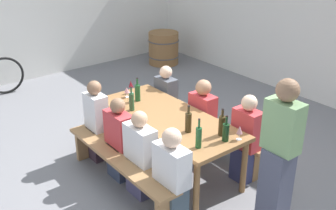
{
  "coord_description": "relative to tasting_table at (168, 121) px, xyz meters",
  "views": [
    {
      "loc": [
        3.55,
        -2.8,
        2.94
      ],
      "look_at": [
        0.0,
        0.0,
        0.9
      ],
      "focal_mm": 43.37,
      "sensor_mm": 36.0,
      "label": 1
    }
  ],
  "objects": [
    {
      "name": "wine_bottle_5",
      "position": [
        -0.42,
        -0.26,
        0.2
      ],
      "size": [
        0.07,
        0.07,
        0.32
      ],
      "color": "#234C2D",
      "rests_on": "tasting_table"
    },
    {
      "name": "ground_plane",
      "position": [
        0.0,
        0.0,
        -0.68
      ],
      "size": [
        24.0,
        24.0,
        0.0
      ],
      "primitive_type": "plane",
      "color": "slate"
    },
    {
      "name": "wine_barrel",
      "position": [
        -3.46,
        2.6,
        -0.32
      ],
      "size": [
        0.7,
        0.7,
        0.72
      ],
      "color": "olive",
      "rests_on": "ground"
    },
    {
      "name": "wine_bottle_0",
      "position": [
        0.88,
        0.11,
        0.19
      ],
      "size": [
        0.07,
        0.07,
        0.31
      ],
      "color": "#143319",
      "rests_on": "tasting_table"
    },
    {
      "name": "wine_bottle_2",
      "position": [
        0.8,
        -0.22,
        0.2
      ],
      "size": [
        0.07,
        0.07,
        0.34
      ],
      "color": "#194723",
      "rests_on": "tasting_table"
    },
    {
      "name": "seated_guest_near_2",
      "position": [
        0.23,
        -0.58,
        -0.18
      ],
      "size": [
        0.42,
        0.24,
        1.07
      ],
      "rotation": [
        0.0,
        0.0,
        1.57
      ],
      "color": "#4B466A",
      "rests_on": "ground"
    },
    {
      "name": "seated_guest_near_0",
      "position": [
        -0.78,
        -0.58,
        -0.14
      ],
      "size": [
        0.33,
        0.24,
        1.12
      ],
      "rotation": [
        0.0,
        0.0,
        1.57
      ],
      "color": "#3B2833",
      "rests_on": "ground"
    },
    {
      "name": "seated_guest_far_1",
      "position": [
        0.01,
        0.58,
        -0.15
      ],
      "size": [
        0.37,
        0.24,
        1.09
      ],
      "rotation": [
        0.0,
        0.0,
        -1.57
      ],
      "color": "#3D4D4F",
      "rests_on": "ground"
    },
    {
      "name": "wine_glass_2",
      "position": [
        -0.82,
        -0.07,
        0.18
      ],
      "size": [
        0.07,
        0.07,
        0.15
      ],
      "color": "silver",
      "rests_on": "tasting_table"
    },
    {
      "name": "standing_host",
      "position": [
        1.57,
        0.14,
        0.15
      ],
      "size": [
        0.35,
        0.24,
        1.67
      ],
      "rotation": [
        0.0,
        0.0,
        3.14
      ],
      "color": "#464A5E",
      "rests_on": "ground"
    },
    {
      "name": "seated_guest_near_1",
      "position": [
        -0.22,
        -0.58,
        -0.18
      ],
      "size": [
        0.4,
        0.24,
        1.07
      ],
      "rotation": [
        0.0,
        0.0,
        1.57
      ],
      "color": "#363E57",
      "rests_on": "ground"
    },
    {
      "name": "seated_guest_far_0",
      "position": [
        -0.79,
        0.58,
        -0.17
      ],
      "size": [
        0.33,
        0.24,
        1.07
      ],
      "rotation": [
        0.0,
        0.0,
        -1.57
      ],
      "color": "navy",
      "rests_on": "ground"
    },
    {
      "name": "bench_near",
      "position": [
        0.0,
        -0.73,
        -0.32
      ],
      "size": [
        1.98,
        0.3,
        0.45
      ],
      "color": "#9E7247",
      "rests_on": "ground"
    },
    {
      "name": "wine_bottle_1",
      "position": [
        0.76,
        0.17,
        0.2
      ],
      "size": [
        0.08,
        0.08,
        0.33
      ],
      "color": "#332814",
      "rests_on": "tasting_table"
    },
    {
      "name": "seated_guest_far_2",
      "position": [
        0.78,
        0.58,
        -0.13
      ],
      "size": [
        0.34,
        0.24,
        1.14
      ],
      "rotation": [
        0.0,
        0.0,
        -1.57
      ],
      "color": "navy",
      "rests_on": "ground"
    },
    {
      "name": "wine_bottle_4",
      "position": [
        -0.63,
        -0.02,
        0.2
      ],
      "size": [
        0.07,
        0.07,
        0.33
      ],
      "color": "#194723",
      "rests_on": "tasting_table"
    },
    {
      "name": "seated_guest_near_3",
      "position": [
        0.8,
        -0.58,
        -0.16
      ],
      "size": [
        0.42,
        0.24,
        1.09
      ],
      "rotation": [
        0.0,
        0.0,
        1.57
      ],
      "color": "#3F515F",
      "rests_on": "ground"
    },
    {
      "name": "wine_glass_1",
      "position": [
        -0.91,
        0.05,
        0.2
      ],
      "size": [
        0.06,
        0.06,
        0.18
      ],
      "color": "silver",
      "rests_on": "tasting_table"
    },
    {
      "name": "bench_far",
      "position": [
        0.0,
        0.73,
        -0.32
      ],
      "size": [
        1.98,
        0.3,
        0.45
      ],
      "color": "#9E7247",
      "rests_on": "ground"
    },
    {
      "name": "wine_bottle_3",
      "position": [
        0.47,
        -0.07,
        0.2
      ],
      "size": [
        0.07,
        0.07,
        0.33
      ],
      "color": "#332814",
      "rests_on": "tasting_table"
    },
    {
      "name": "back_wall",
      "position": [
        0.0,
        3.51,
        0.92
      ],
      "size": [
        14.0,
        0.2,
        3.2
      ],
      "primitive_type": "cube",
      "color": "silver",
      "rests_on": "ground"
    },
    {
      "name": "tasting_table",
      "position": [
        0.0,
        0.0,
        0.0
      ],
      "size": [
        2.08,
        0.86,
        0.75
      ],
      "color": "olive",
      "rests_on": "ground"
    },
    {
      "name": "wine_glass_0",
      "position": [
        0.95,
        0.25,
        0.19
      ],
      "size": [
        0.07,
        0.07,
        0.17
      ],
      "color": "silver",
      "rests_on": "tasting_table"
    }
  ]
}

